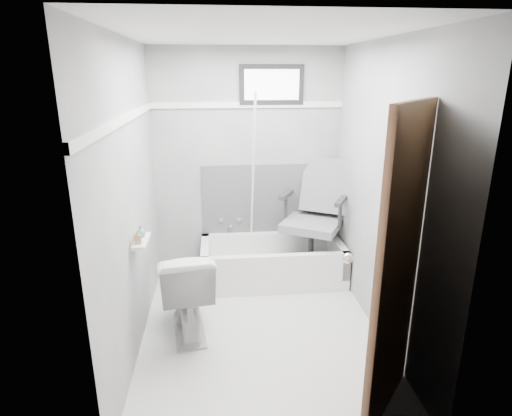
{
  "coord_description": "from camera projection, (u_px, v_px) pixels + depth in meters",
  "views": [
    {
      "loc": [
        -0.34,
        -3.22,
        2.14
      ],
      "look_at": [
        0.0,
        0.35,
        1.0
      ],
      "focal_mm": 30.0,
      "sensor_mm": 36.0,
      "label": 1
    }
  ],
  "objects": [
    {
      "name": "floor",
      "position": [
        260.0,
        329.0,
        3.73
      ],
      "size": [
        2.6,
        2.6,
        0.0
      ],
      "primitive_type": "plane",
      "color": "silver",
      "rests_on": "ground"
    },
    {
      "name": "ceiling",
      "position": [
        261.0,
        33.0,
        3.0
      ],
      "size": [
        2.6,
        2.6,
        0.0
      ],
      "primitive_type": "plane",
      "rotation": [
        3.14,
        0.0,
        0.0
      ],
      "color": "silver",
      "rests_on": "floor"
    },
    {
      "name": "wall_back",
      "position": [
        248.0,
        164.0,
        4.6
      ],
      "size": [
        2.0,
        0.02,
        2.4
      ],
      "primitive_type": "cube",
      "color": "slate",
      "rests_on": "floor"
    },
    {
      "name": "wall_front",
      "position": [
        288.0,
        269.0,
        2.13
      ],
      "size": [
        2.0,
        0.02,
        2.4
      ],
      "primitive_type": "cube",
      "color": "slate",
      "rests_on": "floor"
    },
    {
      "name": "wall_left",
      "position": [
        131.0,
        201.0,
        3.28
      ],
      "size": [
        0.02,
        2.6,
        2.4
      ],
      "primitive_type": "cube",
      "color": "slate",
      "rests_on": "floor"
    },
    {
      "name": "wall_right",
      "position": [
        383.0,
        194.0,
        3.46
      ],
      "size": [
        0.02,
        2.6,
        2.4
      ],
      "primitive_type": "cube",
      "color": "slate",
      "rests_on": "floor"
    },
    {
      "name": "bathtub",
      "position": [
        272.0,
        261.0,
        4.57
      ],
      "size": [
        1.5,
        0.7,
        0.42
      ],
      "primitive_type": null,
      "color": "white",
      "rests_on": "floor"
    },
    {
      "name": "office_chair",
      "position": [
        312.0,
        217.0,
        4.48
      ],
      "size": [
        0.91,
        0.91,
        1.15
      ],
      "primitive_type": null,
      "rotation": [
        0.0,
        0.0,
        -0.51
      ],
      "color": "slate",
      "rests_on": "bathtub"
    },
    {
      "name": "toilet",
      "position": [
        186.0,
        290.0,
        3.61
      ],
      "size": [
        0.54,
        0.83,
        0.77
      ],
      "primitive_type": "imported",
      "rotation": [
        0.0,
        0.0,
        3.27
      ],
      "color": "silver",
      "rests_on": "floor"
    },
    {
      "name": "door",
      "position": [
        466.0,
        294.0,
        2.3
      ],
      "size": [
        0.78,
        0.78,
        2.0
      ],
      "primitive_type": null,
      "color": "brown",
      "rests_on": "floor"
    },
    {
      "name": "window",
      "position": [
        272.0,
        85.0,
        4.36
      ],
      "size": [
        0.66,
        0.04,
        0.4
      ],
      "primitive_type": null,
      "color": "black",
      "rests_on": "wall_back"
    },
    {
      "name": "backerboard",
      "position": [
        270.0,
        199.0,
        4.74
      ],
      "size": [
        1.5,
        0.02,
        0.78
      ],
      "primitive_type": "cube",
      "color": "#4C4C4F",
      "rests_on": "wall_back"
    },
    {
      "name": "trim_back",
      "position": [
        247.0,
        105.0,
        4.4
      ],
      "size": [
        2.0,
        0.02,
        0.06
      ],
      "primitive_type": "cube",
      "color": "white",
      "rests_on": "wall_back"
    },
    {
      "name": "trim_left",
      "position": [
        125.0,
        119.0,
        3.09
      ],
      "size": [
        0.02,
        2.6,
        0.06
      ],
      "primitive_type": "cube",
      "color": "white",
      "rests_on": "wall_left"
    },
    {
      "name": "pole",
      "position": [
        253.0,
        183.0,
        4.42
      ],
      "size": [
        0.02,
        0.62,
        1.86
      ],
      "primitive_type": "cylinder",
      "rotation": [
        0.31,
        0.0,
        0.0
      ],
      "color": "white",
      "rests_on": "bathtub"
    },
    {
      "name": "shelf",
      "position": [
        141.0,
        241.0,
        3.29
      ],
      "size": [
        0.1,
        0.32,
        0.02
      ],
      "primitive_type": "cube",
      "color": "silver",
      "rests_on": "wall_left"
    },
    {
      "name": "soap_bottle_a",
      "position": [
        138.0,
        237.0,
        3.19
      ],
      "size": [
        0.06,
        0.06,
        0.11
      ],
      "primitive_type": "imported",
      "rotation": [
        0.0,
        0.0,
        0.13
      ],
      "color": "#A17A50",
      "rests_on": "shelf"
    },
    {
      "name": "soap_bottle_b",
      "position": [
        141.0,
        231.0,
        3.33
      ],
      "size": [
        0.08,
        0.08,
        0.09
      ],
      "primitive_type": "imported",
      "rotation": [
        0.0,
        0.0,
        0.11
      ],
      "color": "teal",
      "rests_on": "shelf"
    },
    {
      "name": "faucet",
      "position": [
        230.0,
        222.0,
        4.75
      ],
      "size": [
        0.26,
        0.1,
        0.16
      ],
      "primitive_type": null,
      "color": "silver",
      "rests_on": "wall_back"
    }
  ]
}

